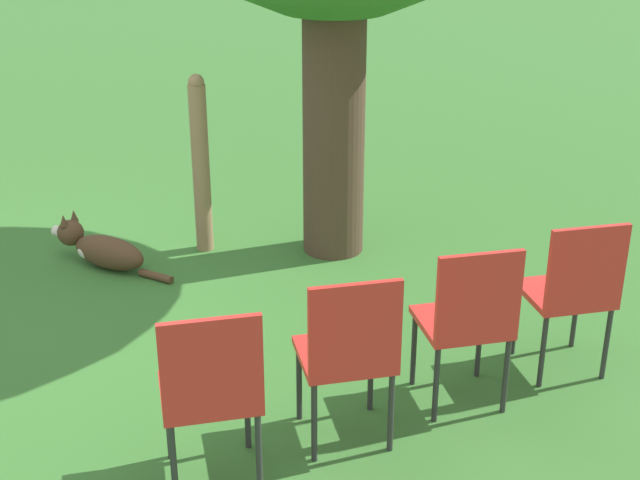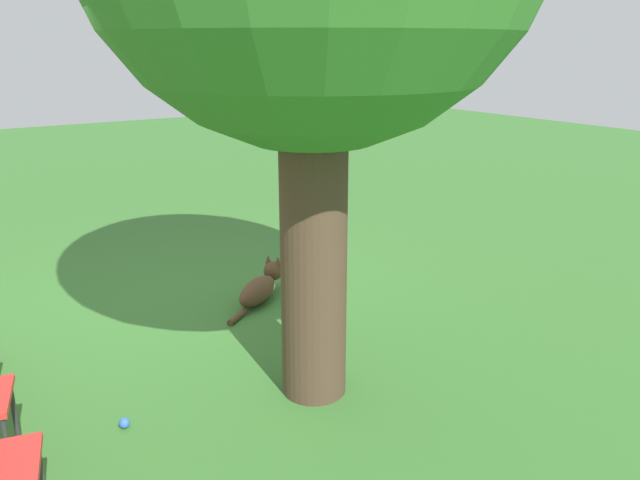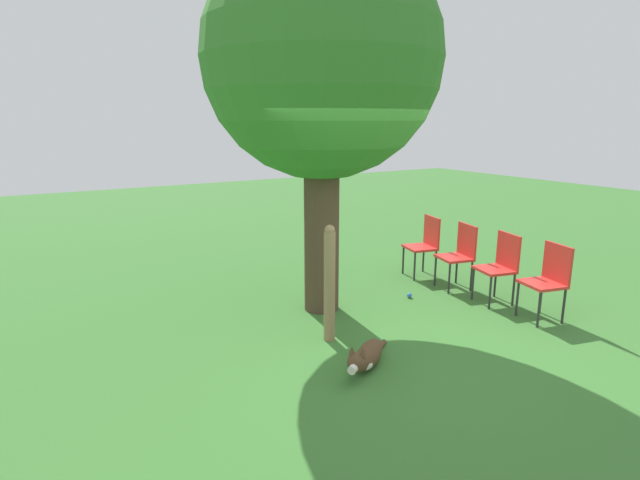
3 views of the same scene
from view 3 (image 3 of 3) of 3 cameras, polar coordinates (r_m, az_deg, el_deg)
The scene contains 9 objects.
ground_plane at distance 5.63m, azimuth 9.28°, elevation -11.74°, with size 30.00×30.00×0.00m, color #38702D.
oak_tree at distance 6.14m, azimuth 0.19°, elevation 19.68°, with size 2.80×2.80×4.48m.
dog at distance 5.04m, azimuth 5.32°, elevation -13.14°, with size 0.89×0.67×0.35m.
fence_post at distance 5.44m, azimuth 1.09°, elevation -4.96°, with size 0.13×0.13×1.31m.
red_chair_0 at distance 6.65m, azimuth 24.67°, elevation -3.83°, with size 0.51×0.52×0.94m.
red_chair_1 at distance 7.03m, azimuth 19.91°, elevation -2.50°, with size 0.51×0.52×0.94m.
red_chair_2 at distance 7.45m, azimuth 15.67°, elevation -1.29°, with size 0.51×0.52×0.94m.
red_chair_3 at distance 7.91m, azimuth 11.91°, elevation -0.22°, with size 0.51×0.52×0.94m.
tennis_ball at distance 7.03m, azimuth 10.17°, elevation -6.25°, with size 0.07×0.07×0.07m.
Camera 3 is at (-3.34, -3.85, 2.39)m, focal length 28.00 mm.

